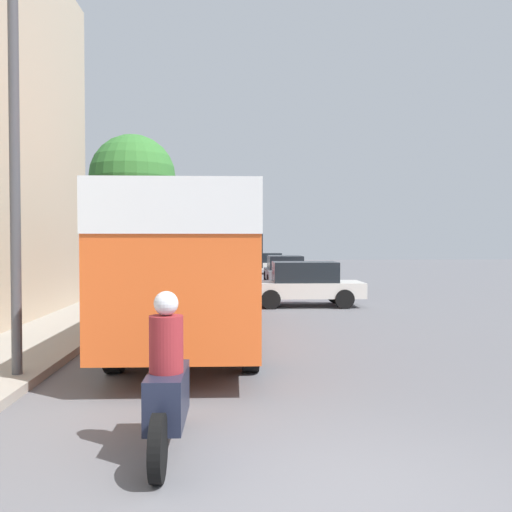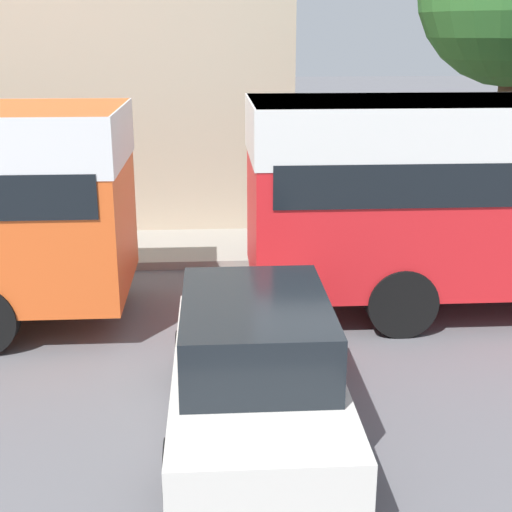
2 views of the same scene
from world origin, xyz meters
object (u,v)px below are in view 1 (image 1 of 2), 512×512
Objects in this scene: bus_lead at (195,250)px; car_distant at (285,270)px; pedestrian_near_curb at (118,272)px; car_crossing at (265,263)px; motorcycle_behind_lead at (167,388)px; bus_following at (208,244)px; car_far_curb at (305,283)px.

car_distant is at bearing 77.41° from bus_lead.
bus_lead is 2.23× the size of car_distant.
bus_lead is 9.76m from pedestrian_near_curb.
bus_lead is 15.81m from car_distant.
bus_lead is 2.50× the size of car_crossing.
car_crossing is (2.85, 31.82, 0.04)m from motorcycle_behind_lead.
bus_following is 6.25× the size of pedestrian_near_curb.
motorcycle_behind_lead reaches higher than car_distant.
bus_following is 2.47× the size of car_distant.
bus_lead is 2.50× the size of car_far_curb.
bus_lead reaches higher than car_far_curb.
car_far_curb is 0.89× the size of car_distant.
car_distant is (3.44, 15.38, -1.27)m from bus_lead.
motorcycle_behind_lead is (0.15, -6.72, -1.35)m from bus_lead.
motorcycle_behind_lead is 1.29× the size of pedestrian_near_curb.
pedestrian_near_curb is at bearing -22.06° from car_crossing.
motorcycle_behind_lead is at bearing -88.88° from bus_following.
car_crossing is at bearing 67.94° from pedestrian_near_curb.
bus_lead is 0.90× the size of bus_following.
bus_following is 4.85× the size of motorcycle_behind_lead.
car_far_curb is at bearing -20.18° from pedestrian_near_curb.
bus_following is 13.44m from car_crossing.
car_distant is (3.65, 3.27, -1.29)m from bus_following.
motorcycle_behind_lead is 22.35m from car_distant.
car_crossing is at bearing 83.18° from bus_lead.
car_crossing is at bearing 92.55° from car_distant.
car_far_curb reaches higher than car_distant.
pedestrian_near_curb is (-6.50, -16.04, 0.31)m from car_crossing.
bus_following is at bearing 43.00° from pedestrian_near_curb.
car_distant is at bearing 41.85° from bus_following.
bus_lead is at bearing 91.28° from motorcycle_behind_lead.
pedestrian_near_curb is (-3.65, 15.77, 0.35)m from motorcycle_behind_lead.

